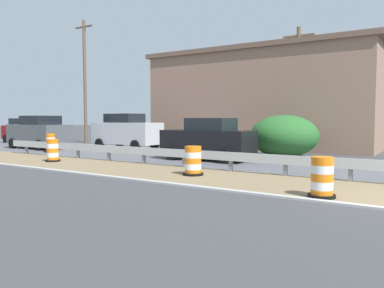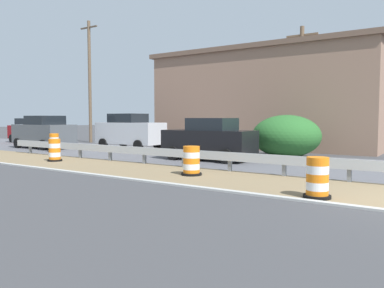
{
  "view_description": "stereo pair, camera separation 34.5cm",
  "coord_description": "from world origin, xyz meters",
  "px_view_note": "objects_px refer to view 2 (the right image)",
  "views": [
    {
      "loc": [
        -10.36,
        0.07,
        1.97
      ],
      "look_at": [
        2.65,
        8.58,
        0.9
      ],
      "focal_mm": 36.13,
      "sensor_mm": 36.0,
      "label": 1
    },
    {
      "loc": [
        -10.16,
        -0.22,
        1.97
      ],
      "look_at": [
        2.65,
        8.58,
        0.9
      ],
      "focal_mm": 36.13,
      "sensor_mm": 36.0,
      "label": 2
    }
  ],
  "objects_px": {
    "traffic_barrel_nearest": "(317,180)",
    "car_mid_far_lane": "(32,130)",
    "traffic_barrel_close": "(191,162)",
    "utility_pole_near": "(301,87)",
    "car_trailing_far_lane": "(44,132)",
    "traffic_barrel_far": "(54,144)",
    "traffic_barrel_mid": "(55,151)",
    "car_lead_near_lane": "(209,139)",
    "car_distant_a": "(130,131)",
    "utility_pole_mid": "(90,80)"
  },
  "relations": [
    {
      "from": "traffic_barrel_close",
      "to": "traffic_barrel_mid",
      "type": "bearing_deg",
      "value": 90.02
    },
    {
      "from": "traffic_barrel_far",
      "to": "car_trailing_far_lane",
      "type": "bearing_deg",
      "value": 65.03
    },
    {
      "from": "car_lead_near_lane",
      "to": "car_distant_a",
      "type": "distance_m",
      "value": 8.2
    },
    {
      "from": "car_trailing_far_lane",
      "to": "utility_pole_near",
      "type": "relative_size",
      "value": 0.62
    },
    {
      "from": "traffic_barrel_mid",
      "to": "car_distant_a",
      "type": "relative_size",
      "value": 0.22
    },
    {
      "from": "traffic_barrel_far",
      "to": "car_lead_near_lane",
      "type": "bearing_deg",
      "value": -81.3
    },
    {
      "from": "traffic_barrel_nearest",
      "to": "traffic_barrel_mid",
      "type": "height_order",
      "value": "same"
    },
    {
      "from": "car_trailing_far_lane",
      "to": "traffic_barrel_close",
      "type": "bearing_deg",
      "value": 165.48
    },
    {
      "from": "traffic_barrel_close",
      "to": "utility_pole_mid",
      "type": "distance_m",
      "value": 19.73
    },
    {
      "from": "traffic_barrel_close",
      "to": "car_lead_near_lane",
      "type": "bearing_deg",
      "value": 24.45
    },
    {
      "from": "traffic_barrel_nearest",
      "to": "car_mid_far_lane",
      "type": "distance_m",
      "value": 26.16
    },
    {
      "from": "traffic_barrel_close",
      "to": "utility_pole_near",
      "type": "height_order",
      "value": "utility_pole_near"
    },
    {
      "from": "car_trailing_far_lane",
      "to": "traffic_barrel_far",
      "type": "bearing_deg",
      "value": 156.88
    },
    {
      "from": "car_lead_near_lane",
      "to": "utility_pole_near",
      "type": "height_order",
      "value": "utility_pole_near"
    },
    {
      "from": "car_lead_near_lane",
      "to": "car_trailing_far_lane",
      "type": "height_order",
      "value": "car_trailing_far_lane"
    },
    {
      "from": "traffic_barrel_close",
      "to": "utility_pole_mid",
      "type": "relative_size",
      "value": 0.11
    },
    {
      "from": "car_trailing_far_lane",
      "to": "car_mid_far_lane",
      "type": "bearing_deg",
      "value": -24.58
    },
    {
      "from": "utility_pole_mid",
      "to": "traffic_barrel_mid",
      "type": "bearing_deg",
      "value": -137.64
    },
    {
      "from": "traffic_barrel_far",
      "to": "car_trailing_far_lane",
      "type": "height_order",
      "value": "car_trailing_far_lane"
    },
    {
      "from": "car_lead_near_lane",
      "to": "car_distant_a",
      "type": "bearing_deg",
      "value": -21.75
    },
    {
      "from": "car_mid_far_lane",
      "to": "utility_pole_near",
      "type": "xyz_separation_m",
      "value": [
        3.92,
        -20.13,
        2.75
      ]
    },
    {
      "from": "utility_pole_mid",
      "to": "utility_pole_near",
      "type": "bearing_deg",
      "value": -86.14
    },
    {
      "from": "traffic_barrel_close",
      "to": "traffic_barrel_far",
      "type": "height_order",
      "value": "traffic_barrel_far"
    },
    {
      "from": "utility_pole_mid",
      "to": "traffic_barrel_nearest",
      "type": "bearing_deg",
      "value": -117.93
    },
    {
      "from": "traffic_barrel_nearest",
      "to": "car_lead_near_lane",
      "type": "xyz_separation_m",
      "value": [
        5.7,
        6.65,
        0.52
      ]
    },
    {
      "from": "car_trailing_far_lane",
      "to": "car_distant_a",
      "type": "bearing_deg",
      "value": -146.52
    },
    {
      "from": "car_lead_near_lane",
      "to": "utility_pole_mid",
      "type": "distance_m",
      "value": 16.03
    },
    {
      "from": "traffic_barrel_close",
      "to": "car_trailing_far_lane",
      "type": "relative_size",
      "value": 0.23
    },
    {
      "from": "traffic_barrel_close",
      "to": "car_mid_far_lane",
      "type": "xyz_separation_m",
      "value": [
        7.06,
        20.1,
        0.51
      ]
    },
    {
      "from": "traffic_barrel_far",
      "to": "car_mid_far_lane",
      "type": "distance_m",
      "value": 9.56
    },
    {
      "from": "traffic_barrel_nearest",
      "to": "car_trailing_far_lane",
      "type": "relative_size",
      "value": 0.23
    },
    {
      "from": "car_lead_near_lane",
      "to": "car_distant_a",
      "type": "height_order",
      "value": "car_distant_a"
    },
    {
      "from": "traffic_barrel_far",
      "to": "car_lead_near_lane",
      "type": "height_order",
      "value": "car_lead_near_lane"
    },
    {
      "from": "car_distant_a",
      "to": "car_trailing_far_lane",
      "type": "bearing_deg",
      "value": -148.18
    },
    {
      "from": "traffic_barrel_nearest",
      "to": "car_lead_near_lane",
      "type": "relative_size",
      "value": 0.24
    },
    {
      "from": "car_lead_near_lane",
      "to": "car_distant_a",
      "type": "relative_size",
      "value": 0.93
    },
    {
      "from": "traffic_barrel_nearest",
      "to": "car_mid_far_lane",
      "type": "relative_size",
      "value": 0.25
    },
    {
      "from": "traffic_barrel_mid",
      "to": "utility_pole_mid",
      "type": "height_order",
      "value": "utility_pole_mid"
    },
    {
      "from": "traffic_barrel_far",
      "to": "car_distant_a",
      "type": "relative_size",
      "value": 0.23
    },
    {
      "from": "traffic_barrel_nearest",
      "to": "traffic_barrel_close",
      "type": "relative_size",
      "value": 1.01
    },
    {
      "from": "traffic_barrel_close",
      "to": "car_distant_a",
      "type": "xyz_separation_m",
      "value": [
        7.15,
        9.67,
        0.66
      ]
    },
    {
      "from": "traffic_barrel_close",
      "to": "car_mid_far_lane",
      "type": "bearing_deg",
      "value": 70.65
    },
    {
      "from": "utility_pole_near",
      "to": "utility_pole_mid",
      "type": "height_order",
      "value": "utility_pole_mid"
    },
    {
      "from": "car_trailing_far_lane",
      "to": "car_distant_a",
      "type": "xyz_separation_m",
      "value": [
        2.92,
        -4.74,
        0.06
      ]
    },
    {
      "from": "traffic_barrel_far",
      "to": "utility_pole_mid",
      "type": "relative_size",
      "value": 0.11
    },
    {
      "from": "traffic_barrel_mid",
      "to": "car_lead_near_lane",
      "type": "relative_size",
      "value": 0.24
    },
    {
      "from": "car_trailing_far_lane",
      "to": "utility_pole_mid",
      "type": "xyz_separation_m",
      "value": [
        5.63,
        2.08,
        3.86
      ]
    },
    {
      "from": "traffic_barrel_nearest",
      "to": "car_mid_far_lane",
      "type": "height_order",
      "value": "car_mid_far_lane"
    },
    {
      "from": "traffic_barrel_close",
      "to": "car_lead_near_lane",
      "type": "distance_m",
      "value": 4.79
    },
    {
      "from": "car_mid_far_lane",
      "to": "car_lead_near_lane",
      "type": "bearing_deg",
      "value": -7.54
    }
  ]
}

